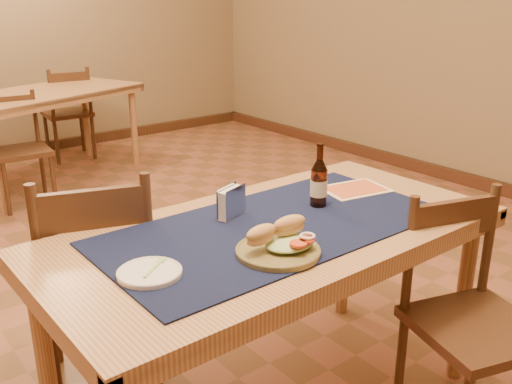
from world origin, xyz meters
TOP-DOWN VIEW (x-y plane):
  - room at (0.00, 0.00)m, footprint 6.04×7.04m
  - main_table at (0.00, -0.80)m, footprint 1.60×0.80m
  - placemat at (0.00, -0.80)m, footprint 1.20×0.60m
  - baseboard at (0.00, 0.00)m, footprint 6.00×7.00m
  - back_table at (0.35, 2.52)m, footprint 1.72×1.25m
  - chair_main_far at (-0.44, -0.28)m, footprint 0.55×0.55m
  - chair_main_near at (0.48, -1.29)m, footprint 0.50×0.50m
  - chair_back_near at (0.00, 2.08)m, footprint 0.41×0.41m
  - chair_back_far at (0.74, 3.04)m, footprint 0.43×0.43m
  - sandwich_plate at (-0.12, -0.97)m, footprint 0.26×0.26m
  - side_plate at (-0.51, -0.85)m, footprint 0.18×0.18m
  - fork at (-0.48, -0.84)m, footprint 0.11×0.09m
  - beer_bottle at (0.25, -0.75)m, footprint 0.06×0.06m
  - napkin_holder at (-0.07, -0.64)m, footprint 0.14×0.08m
  - menu_card at (0.49, -0.72)m, footprint 0.29×0.24m

SIDE VIEW (x-z plane):
  - baseboard at x=0.00m, z-range 0.00..0.10m
  - chair_back_near at x=0.00m, z-range 0.02..0.84m
  - chair_back_far at x=0.74m, z-range 0.02..0.88m
  - chair_main_near at x=0.48m, z-range 0.02..0.88m
  - chair_main_far at x=-0.44m, z-range 0.02..0.95m
  - main_table at x=0.00m, z-range 0.29..1.04m
  - back_table at x=0.35m, z-range 0.29..1.04m
  - placemat at x=0.00m, z-range 0.75..0.76m
  - menu_card at x=0.49m, z-range 0.76..0.76m
  - side_plate at x=-0.51m, z-range 0.76..0.77m
  - fork at x=-0.48m, z-range 0.77..0.77m
  - sandwich_plate at x=-0.12m, z-range 0.73..0.83m
  - napkin_holder at x=-0.07m, z-range 0.75..0.86m
  - beer_bottle at x=0.25m, z-range 0.72..0.96m
  - room at x=0.00m, z-range -0.02..2.82m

